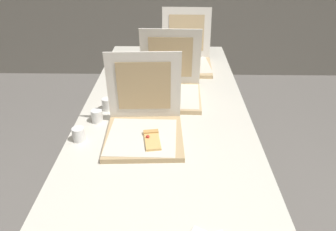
% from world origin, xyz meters
% --- Properties ---
extents(table, '(0.85, 2.09, 0.75)m').
position_xyz_m(table, '(0.00, 0.57, 0.70)').
color(table, silver).
rests_on(table, ground).
extents(pizza_box_front, '(0.35, 0.35, 0.35)m').
position_xyz_m(pizza_box_front, '(-0.08, 0.34, 0.80)').
color(pizza_box_front, tan).
rests_on(pizza_box_front, table).
extents(pizza_box_middle, '(0.34, 0.34, 0.35)m').
position_xyz_m(pizza_box_middle, '(0.02, 0.73, 0.80)').
color(pizza_box_middle, tan).
rests_on(pizza_box_middle, table).
extents(pizza_box_back, '(0.34, 0.40, 0.35)m').
position_xyz_m(pizza_box_back, '(0.13, 1.19, 0.80)').
color(pizza_box_back, tan).
rests_on(pizza_box_back, table).
extents(cup_white_near_center, '(0.05, 0.05, 0.06)m').
position_xyz_m(cup_white_near_center, '(-0.32, 0.46, 0.78)').
color(cup_white_near_center, white).
rests_on(cup_white_near_center, table).
extents(cup_white_far, '(0.05, 0.05, 0.06)m').
position_xyz_m(cup_white_far, '(-0.22, 0.87, 0.78)').
color(cup_white_far, white).
rests_on(cup_white_far, table).
extents(cup_white_mid, '(0.05, 0.05, 0.06)m').
position_xyz_m(cup_white_mid, '(-0.29, 0.58, 0.78)').
color(cup_white_mid, white).
rests_on(cup_white_mid, table).
extents(cup_white_near_left, '(0.05, 0.05, 0.06)m').
position_xyz_m(cup_white_near_left, '(-0.37, 0.30, 0.78)').
color(cup_white_near_left, white).
rests_on(cup_white_near_left, table).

